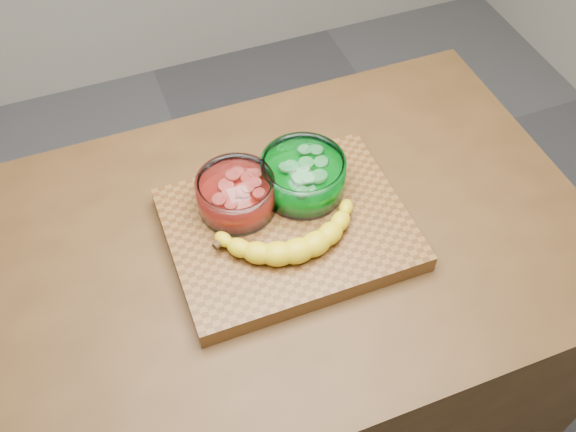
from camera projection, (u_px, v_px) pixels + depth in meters
name	position (u px, v px, depth m)	size (l,w,h in m)	color
ground	(288.00, 413.00, 1.95)	(3.50, 3.50, 0.00)	#525256
counter	(288.00, 344.00, 1.60)	(1.20, 0.80, 0.90)	#4C3016
cutting_board	(288.00, 229.00, 1.23)	(0.45, 0.35, 0.04)	brown
bowl_red	(236.00, 194.00, 1.22)	(0.15, 0.15, 0.07)	white
bowl_green	(303.00, 176.00, 1.24)	(0.16, 0.16, 0.08)	white
banana	(292.00, 235.00, 1.17)	(0.31, 0.14, 0.04)	gold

